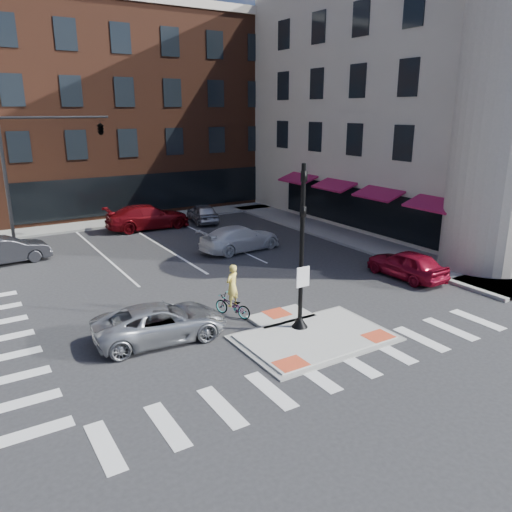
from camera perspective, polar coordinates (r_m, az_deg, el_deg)
ground at (r=18.44m, az=5.74°, el=-8.82°), size 120.00×120.00×0.00m
refuge_island at (r=18.24m, az=6.25°, el=-8.97°), size 5.40×4.65×0.13m
sidewalk_e at (r=32.26m, az=10.28°, el=2.23°), size 3.00×24.00×0.15m
sidewalk_n at (r=38.37m, az=-10.84°, el=4.45°), size 26.00×3.00×0.15m
building_n at (r=47.06m, az=-15.96°, el=15.78°), size 24.40×18.40×15.50m
building_e at (r=40.25m, az=21.33°, el=15.65°), size 21.90×23.90×17.70m
building_far_left at (r=65.52m, az=-26.86°, el=12.23°), size 10.00×12.00×10.00m
building_far_right at (r=69.89m, az=-16.22°, el=14.29°), size 12.00×12.00×12.00m
signal_pole at (r=17.87m, az=5.19°, el=-1.52°), size 0.60×0.60×5.98m
mast_arm_signal at (r=31.93m, az=-19.88°, el=12.55°), size 6.10×2.24×8.00m
silver_suv at (r=18.00m, az=-10.83°, el=-7.44°), size 4.85×2.57×1.30m
red_sedan at (r=25.03m, az=16.85°, el=-0.89°), size 1.75×4.12×1.39m
white_pickup at (r=28.71m, az=-1.82°, el=2.05°), size 5.10×2.47×1.43m
bg_car_dark at (r=29.32m, az=-26.72°, el=0.58°), size 4.49×1.89×1.44m
bg_car_silver at (r=36.21m, az=-6.13°, el=4.92°), size 2.25×4.19×1.36m
bg_car_red at (r=34.74m, az=-12.26°, el=4.38°), size 5.72×2.50×1.64m
cyclist at (r=19.55m, az=-2.72°, el=-4.96°), size 1.21×1.76×2.13m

